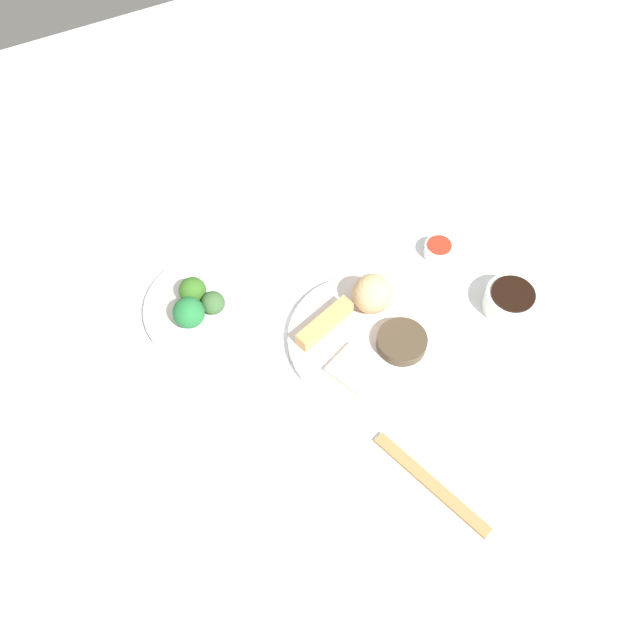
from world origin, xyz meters
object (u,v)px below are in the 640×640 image
object	(u,v)px
chopsticks_pair	(431,484)
main_plate	(362,339)
soy_sauce_bowl	(510,301)
sauce_ramekin_sweet_and_sour	(439,250)
broccoli_plate	(211,307)

from	to	relation	value
chopsticks_pair	main_plate	bearing A→B (deg)	-5.49
soy_sauce_bowl	chopsticks_pair	size ratio (longest dim) A/B	0.43
sauce_ramekin_sweet_and_sour	chopsticks_pair	xyz separation A→B (m)	(-0.38, 0.25, -0.01)
main_plate	sauce_ramekin_sweet_and_sour	xyz separation A→B (m)	(0.10, -0.22, 0.00)
broccoli_plate	chopsticks_pair	world-z (taller)	broccoli_plate
chopsticks_pair	soy_sauce_bowl	bearing A→B (deg)	-53.31
broccoli_plate	sauce_ramekin_sweet_and_sour	world-z (taller)	sauce_ramekin_sweet_and_sour
main_plate	chopsticks_pair	size ratio (longest dim) A/B	1.17
main_plate	sauce_ramekin_sweet_and_sour	world-z (taller)	sauce_ramekin_sweet_and_sour
main_plate	chopsticks_pair	world-z (taller)	main_plate
broccoli_plate	main_plate	bearing A→B (deg)	-130.09
broccoli_plate	sauce_ramekin_sweet_and_sour	size ratio (longest dim) A/B	4.34
main_plate	broccoli_plate	world-z (taller)	main_plate
soy_sauce_bowl	chopsticks_pair	xyz separation A→B (m)	(-0.22, 0.30, -0.02)
sauce_ramekin_sweet_and_sour	chopsticks_pair	bearing A→B (deg)	147.15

